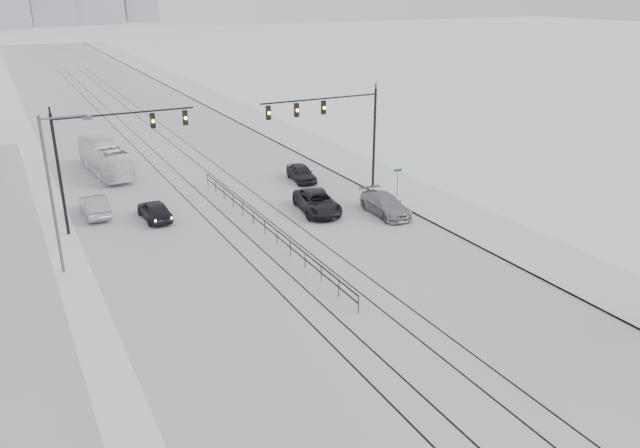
% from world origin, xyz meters
% --- Properties ---
extents(road, '(22.00, 260.00, 0.02)m').
position_xyz_m(road, '(0.00, 60.00, 0.01)').
color(road, silver).
rests_on(road, ground).
extents(sidewalk_east, '(5.00, 260.00, 0.16)m').
position_xyz_m(sidewalk_east, '(13.50, 60.00, 0.08)').
color(sidewalk_east, silver).
rests_on(sidewalk_east, ground).
extents(curb, '(0.10, 260.00, 0.12)m').
position_xyz_m(curb, '(11.05, 60.00, 0.06)').
color(curb, gray).
rests_on(curb, ground).
extents(tram_rails, '(5.30, 180.00, 0.01)m').
position_xyz_m(tram_rails, '(-0.00, 40.00, 0.02)').
color(tram_rails, black).
rests_on(tram_rails, ground).
extents(traffic_mast_ne, '(9.60, 0.37, 8.00)m').
position_xyz_m(traffic_mast_ne, '(8.15, 34.99, 5.76)').
color(traffic_mast_ne, black).
rests_on(traffic_mast_ne, ground).
extents(traffic_mast_nw, '(9.10, 0.37, 8.00)m').
position_xyz_m(traffic_mast_nw, '(-8.52, 36.00, 5.57)').
color(traffic_mast_nw, black).
rests_on(traffic_mast_nw, ground).
extents(street_light_west, '(2.73, 0.25, 9.00)m').
position_xyz_m(street_light_west, '(-12.20, 30.00, 5.21)').
color(street_light_west, '#595B60').
rests_on(street_light_west, ground).
extents(median_fence, '(0.06, 24.00, 1.00)m').
position_xyz_m(median_fence, '(0.00, 30.00, 0.53)').
color(median_fence, black).
rests_on(median_fence, ground).
extents(street_sign, '(0.70, 0.06, 2.40)m').
position_xyz_m(street_sign, '(11.80, 32.00, 1.61)').
color(street_sign, '#595B60').
rests_on(street_sign, ground).
extents(sedan_sb_inner, '(1.86, 4.21, 1.41)m').
position_xyz_m(sedan_sb_inner, '(-5.76, 36.04, 0.70)').
color(sedan_sb_inner, black).
rests_on(sedan_sb_inner, ground).
extents(sedan_sb_outer, '(1.64, 4.52, 1.48)m').
position_xyz_m(sedan_sb_outer, '(-9.34, 38.82, 0.74)').
color(sedan_sb_outer, '#989A9F').
rests_on(sedan_sb_outer, ground).
extents(sedan_nb_front, '(3.30, 5.67, 1.48)m').
position_xyz_m(sedan_nb_front, '(5.01, 32.18, 0.74)').
color(sedan_nb_front, black).
rests_on(sedan_nb_front, ground).
extents(sedan_nb_right, '(2.24, 5.07, 1.45)m').
position_xyz_m(sedan_nb_right, '(9.10, 29.51, 0.72)').
color(sedan_nb_right, '#939499').
rests_on(sedan_nb_right, ground).
extents(sedan_nb_far, '(2.06, 4.23, 1.39)m').
position_xyz_m(sedan_nb_far, '(7.35, 39.61, 0.70)').
color(sedan_nb_far, black).
rests_on(sedan_nb_far, ground).
extents(box_truck, '(3.11, 9.86, 2.70)m').
position_xyz_m(box_truck, '(-6.75, 49.41, 1.35)').
color(box_truck, white).
rests_on(box_truck, ground).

